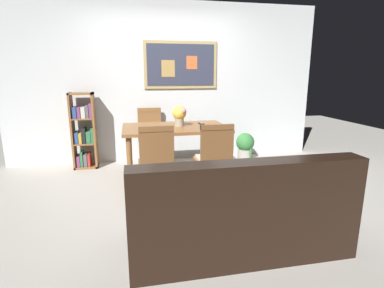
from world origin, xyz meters
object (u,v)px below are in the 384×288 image
(dining_table, at_px, (175,133))
(leather_couch, at_px, (236,213))
(dining_chair_near_left, at_px, (156,157))
(bookshelf, at_px, (84,132))
(flower_vase, at_px, (179,114))
(dining_chair_far_left, at_px, (150,131))
(potted_ivy, at_px, (245,146))
(tv_remote, at_px, (201,124))
(dining_chair_near_right, at_px, (214,155))

(dining_table, xyz_separation_m, leather_couch, (0.24, -1.87, -0.33))
(dining_chair_near_left, bearing_deg, dining_table, 67.03)
(leather_couch, relative_size, bookshelf, 1.53)
(flower_vase, bearing_deg, dining_chair_far_left, 115.19)
(potted_ivy, bearing_deg, flower_vase, -152.82)
(bookshelf, distance_m, tv_remote, 1.85)
(leather_couch, bearing_deg, dining_chair_near_left, 117.82)
(potted_ivy, bearing_deg, dining_chair_near_left, -138.91)
(dining_chair_near_right, xyz_separation_m, bookshelf, (-1.66, 1.58, 0.03))
(dining_chair_near_right, bearing_deg, dining_table, 112.92)
(dining_chair_near_left, relative_size, bookshelf, 0.77)
(tv_remote, bearing_deg, potted_ivy, 31.01)
(dining_table, xyz_separation_m, flower_vase, (0.07, 0.01, 0.27))
(dining_table, distance_m, dining_chair_near_left, 0.86)
(bookshelf, relative_size, flower_vase, 4.11)
(tv_remote, bearing_deg, dining_chair_far_left, 135.69)
(dining_chair_near_right, bearing_deg, dining_chair_near_left, 177.55)
(tv_remote, bearing_deg, bookshelf, 158.84)
(dining_chair_near_right, relative_size, potted_ivy, 1.73)
(dining_table, height_order, flower_vase, flower_vase)
(flower_vase, bearing_deg, tv_remote, 15.44)
(dining_table, relative_size, bookshelf, 1.21)
(dining_chair_far_left, distance_m, flower_vase, 0.93)
(dining_chair_near_left, xyz_separation_m, bookshelf, (-0.99, 1.55, 0.03))
(flower_vase, distance_m, tv_remote, 0.38)
(potted_ivy, bearing_deg, tv_remote, -148.99)
(bookshelf, height_order, tv_remote, bookshelf)
(dining_chair_far_left, xyz_separation_m, flower_vase, (0.36, -0.77, 0.37))
(dining_chair_near_left, height_order, tv_remote, dining_chair_near_left)
(dining_chair_far_left, xyz_separation_m, bookshelf, (-1.02, -0.02, 0.03))
(dining_chair_far_left, height_order, flower_vase, flower_vase)
(dining_chair_near_left, distance_m, potted_ivy, 2.19)
(dining_table, relative_size, tv_remote, 8.96)
(dining_chair_near_right, height_order, flower_vase, flower_vase)
(dining_table, distance_m, potted_ivy, 1.50)
(dining_table, height_order, tv_remote, tv_remote)
(dining_chair_near_right, height_order, bookshelf, bookshelf)
(leather_couch, distance_m, bookshelf, 3.07)
(dining_table, bearing_deg, tv_remote, 13.94)
(leather_couch, height_order, potted_ivy, leather_couch)
(dining_chair_near_right, height_order, dining_chair_near_left, same)
(dining_chair_far_left, bearing_deg, dining_chair_near_left, -91.29)
(dining_table, distance_m, bookshelf, 1.53)
(flower_vase, relative_size, tv_remote, 1.80)
(tv_remote, bearing_deg, dining_chair_near_left, -129.67)
(dining_chair_near_left, bearing_deg, flower_vase, 63.25)
(bookshelf, distance_m, potted_ivy, 2.64)
(dining_table, xyz_separation_m, bookshelf, (-1.32, 0.76, -0.08))
(dining_chair_near_left, distance_m, dining_chair_far_left, 1.56)
(flower_vase, bearing_deg, leather_couch, -84.68)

